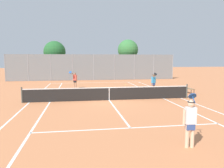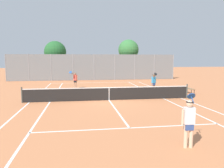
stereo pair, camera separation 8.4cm
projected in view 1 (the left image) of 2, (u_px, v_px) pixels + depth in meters
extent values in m
plane|color=#CC7A4C|center=(109.00, 100.00, 15.67)|extent=(120.00, 120.00, 0.00)
cube|color=white|center=(96.00, 83.00, 27.35)|extent=(11.00, 0.10, 0.01)
cube|color=white|center=(29.00, 103.00, 14.83)|extent=(0.10, 23.80, 0.01)
cube|color=white|center=(181.00, 98.00, 16.52)|extent=(0.10, 23.80, 0.01)
cube|color=white|center=(50.00, 102.00, 15.04)|extent=(0.10, 23.80, 0.01)
cube|color=white|center=(164.00, 99.00, 16.31)|extent=(0.10, 23.80, 0.01)
cube|color=white|center=(130.00, 128.00, 9.39)|extent=(8.26, 0.10, 0.01)
cube|color=white|center=(100.00, 88.00, 21.95)|extent=(8.26, 0.10, 0.01)
cube|color=white|center=(109.00, 100.00, 15.67)|extent=(0.10, 12.80, 0.01)
cylinder|color=#474C47|center=(22.00, 95.00, 14.70)|extent=(0.10, 0.10, 1.07)
cylinder|color=#474C47|center=(187.00, 91.00, 16.53)|extent=(0.10, 0.10, 1.07)
cube|color=black|center=(109.00, 94.00, 15.62)|extent=(11.90, 0.02, 0.89)
cube|color=white|center=(109.00, 88.00, 15.57)|extent=(11.90, 0.03, 0.06)
cube|color=white|center=(109.00, 94.00, 15.62)|extent=(0.05, 0.03, 0.89)
cylinder|color=beige|center=(187.00, 136.00, 7.28)|extent=(0.13, 0.13, 0.82)
cylinder|color=beige|center=(192.00, 136.00, 7.29)|extent=(0.13, 0.13, 0.82)
cube|color=#334C8C|center=(190.00, 126.00, 7.25)|extent=(0.30, 0.21, 0.24)
cube|color=white|center=(191.00, 115.00, 7.21)|extent=(0.36, 0.23, 0.56)
sphere|color=beige|center=(191.00, 104.00, 7.16)|extent=(0.22, 0.22, 0.22)
cylinder|color=black|center=(191.00, 102.00, 7.16)|extent=(0.23, 0.23, 0.02)
cylinder|color=beige|center=(184.00, 117.00, 7.20)|extent=(0.08, 0.08, 0.52)
cylinder|color=beige|center=(193.00, 106.00, 7.32)|extent=(0.13, 0.46, 0.35)
cylinder|color=#1E4C99|center=(194.00, 100.00, 7.57)|extent=(0.06, 0.25, 0.22)
cylinder|color=#1E4C99|center=(192.00, 96.00, 7.67)|extent=(0.30, 0.22, 0.23)
cylinder|color=tan|center=(76.00, 84.00, 21.84)|extent=(0.13, 0.13, 0.82)
cylinder|color=tan|center=(74.00, 84.00, 21.89)|extent=(0.13, 0.13, 0.82)
cube|color=black|center=(75.00, 81.00, 21.83)|extent=(0.33, 0.27, 0.24)
cube|color=#D84C3F|center=(75.00, 78.00, 21.79)|extent=(0.39, 0.31, 0.56)
sphere|color=tan|center=(75.00, 74.00, 21.74)|extent=(0.22, 0.22, 0.22)
cylinder|color=black|center=(75.00, 73.00, 21.73)|extent=(0.23, 0.23, 0.02)
cylinder|color=tan|center=(77.00, 78.00, 21.74)|extent=(0.08, 0.08, 0.52)
cylinder|color=tan|center=(73.00, 75.00, 21.65)|extent=(0.25, 0.45, 0.35)
cylinder|color=#1E4C99|center=(71.00, 73.00, 21.41)|extent=(0.12, 0.24, 0.22)
cylinder|color=#1E4C99|center=(70.00, 72.00, 21.28)|extent=(0.33, 0.29, 0.23)
cylinder|color=#936B4C|center=(154.00, 87.00, 19.60)|extent=(0.13, 0.13, 0.82)
cylinder|color=#936B4C|center=(153.00, 88.00, 19.50)|extent=(0.13, 0.13, 0.82)
cube|color=#334C8C|center=(153.00, 84.00, 19.51)|extent=(0.33, 0.27, 0.24)
cube|color=#3399D8|center=(153.00, 80.00, 19.47)|extent=(0.39, 0.31, 0.56)
sphere|color=#936B4C|center=(154.00, 75.00, 19.43)|extent=(0.22, 0.22, 0.22)
cylinder|color=black|center=(154.00, 75.00, 19.42)|extent=(0.23, 0.23, 0.02)
cylinder|color=#936B4C|center=(155.00, 80.00, 19.59)|extent=(0.08, 0.08, 0.52)
cylinder|color=#936B4C|center=(154.00, 77.00, 19.25)|extent=(0.25, 0.45, 0.35)
cylinder|color=black|center=(154.00, 75.00, 18.94)|extent=(0.13, 0.24, 0.22)
cylinder|color=black|center=(155.00, 74.00, 18.83)|extent=(0.33, 0.29, 0.23)
sphere|color=#D1DB33|center=(192.00, 124.00, 9.81)|extent=(0.07, 0.07, 0.07)
sphere|color=#D1DB33|center=(125.00, 85.00, 24.70)|extent=(0.07, 0.07, 0.07)
sphere|color=#D1DB33|center=(147.00, 89.00, 20.98)|extent=(0.07, 0.07, 0.07)
cube|color=olive|center=(189.00, 88.00, 18.69)|extent=(0.36, 1.50, 0.05)
cylinder|color=#262626|center=(191.00, 92.00, 18.07)|extent=(0.05, 0.05, 0.41)
cylinder|color=#262626|center=(184.00, 90.00, 19.32)|extent=(0.05, 0.05, 0.41)
cylinder|color=#262626|center=(194.00, 92.00, 18.11)|extent=(0.05, 0.05, 0.41)
cylinder|color=#262626|center=(186.00, 90.00, 19.36)|extent=(0.05, 0.05, 0.41)
cylinder|color=gray|center=(5.00, 68.00, 28.53)|extent=(0.08, 0.08, 3.60)
cylinder|color=gray|center=(28.00, 68.00, 28.98)|extent=(0.08, 0.08, 3.60)
cylinder|color=gray|center=(51.00, 68.00, 29.42)|extent=(0.08, 0.08, 3.60)
cylinder|color=gray|center=(72.00, 67.00, 29.87)|extent=(0.08, 0.08, 3.60)
cylinder|color=gray|center=(94.00, 67.00, 30.32)|extent=(0.08, 0.08, 3.60)
cylinder|color=gray|center=(114.00, 67.00, 30.76)|extent=(0.08, 0.08, 3.60)
cylinder|color=gray|center=(134.00, 67.00, 31.21)|extent=(0.08, 0.08, 3.60)
cylinder|color=gray|center=(154.00, 67.00, 31.66)|extent=(0.08, 0.08, 3.60)
cylinder|color=gray|center=(173.00, 67.00, 32.11)|extent=(0.08, 0.08, 3.60)
cube|color=slate|center=(94.00, 67.00, 30.32)|extent=(23.24, 0.02, 3.56)
cylinder|color=brown|center=(55.00, 69.00, 33.06)|extent=(0.21, 0.21, 2.85)
sphere|color=#26602D|center=(55.00, 52.00, 32.76)|extent=(3.27, 3.27, 3.27)
sphere|color=#26602D|center=(55.00, 55.00, 32.62)|extent=(2.17, 2.17, 2.17)
cylinder|color=brown|center=(128.00, 68.00, 33.25)|extent=(0.20, 0.20, 3.25)
sphere|color=#387A3D|center=(128.00, 50.00, 32.94)|extent=(3.07, 3.07, 3.07)
sphere|color=#387A3D|center=(126.00, 52.00, 33.17)|extent=(1.94, 1.94, 1.94)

